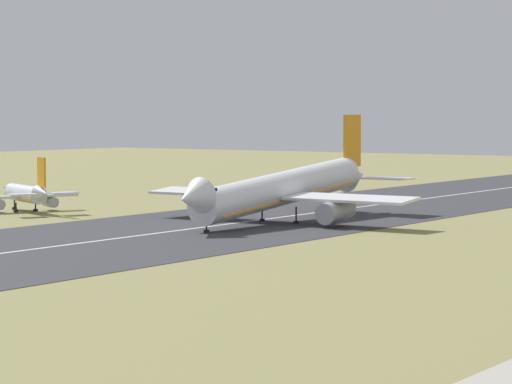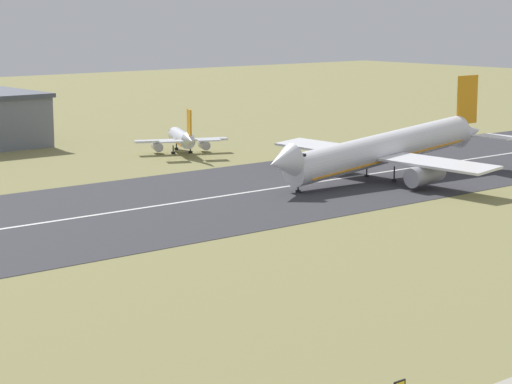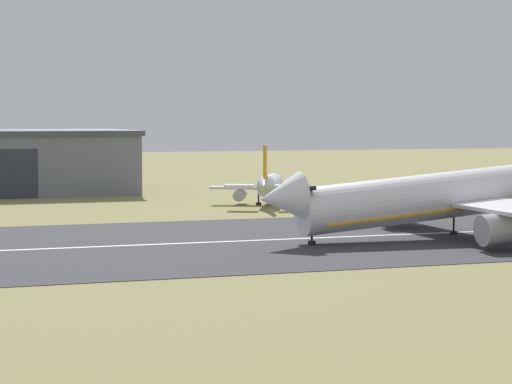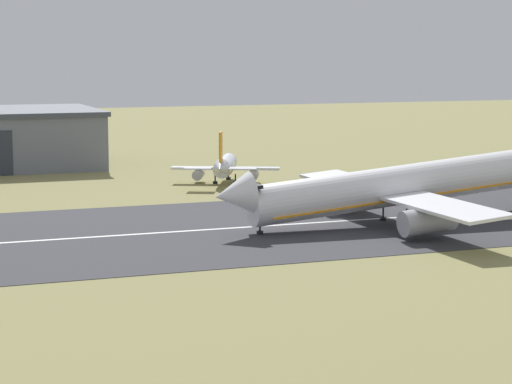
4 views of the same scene
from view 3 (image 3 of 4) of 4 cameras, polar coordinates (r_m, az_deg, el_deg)
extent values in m
plane|color=olive|center=(57.63, -0.68, -9.45)|extent=(663.31, 663.31, 0.00)
cube|color=#333338|center=(106.59, -8.87, -3.12)|extent=(423.31, 45.51, 0.06)
cube|color=silver|center=(106.59, -8.87, -3.10)|extent=(380.98, 0.70, 0.01)
cylinder|color=white|center=(115.55, 12.18, -0.01)|extent=(41.71, 6.01, 8.52)
cone|color=white|center=(105.48, 1.44, -0.31)|extent=(5.19, 5.30, 5.56)
cube|color=black|center=(106.33, 2.74, 0.28)|extent=(1.22, 4.44, 0.53)
cube|color=orange|center=(115.67, 12.17, -0.71)|extent=(37.19, 5.66, 3.20)
cube|color=white|center=(126.25, 8.86, -0.02)|extent=(6.67, 20.38, 0.90)
cylinder|color=#A8A8B2|center=(124.39, 8.68, -0.94)|extent=(7.06, 3.36, 3.76)
cylinder|color=#A8A8B2|center=(105.35, 14.33, -1.97)|extent=(7.06, 3.36, 3.76)
cylinder|color=black|center=(107.15, 3.21, -2.35)|extent=(0.24, 0.24, 2.61)
cylinder|color=black|center=(107.28, 3.20, -2.92)|extent=(0.84, 0.84, 0.44)
cylinder|color=black|center=(118.40, 11.23, -1.79)|extent=(0.24, 0.24, 2.61)
cylinder|color=black|center=(118.52, 11.23, -2.31)|extent=(0.84, 0.84, 0.44)
cylinder|color=black|center=(113.10, 12.83, -2.10)|extent=(0.24, 0.24, 2.61)
cylinder|color=black|center=(113.22, 12.82, -2.64)|extent=(0.84, 0.84, 0.44)
cylinder|color=silver|center=(155.33, 0.80, 0.41)|extent=(8.01, 13.13, 2.93)
cone|color=silver|center=(163.14, 1.06, 0.60)|extent=(3.75, 3.61, 2.93)
cone|color=silver|center=(147.06, 0.50, 0.40)|extent=(3.85, 4.29, 2.64)
cube|color=black|center=(161.66, 1.01, 0.77)|extent=(2.72, 2.02, 0.44)
cube|color=orange|center=(155.39, 0.80, 0.12)|extent=(7.34, 11.88, 0.20)
cube|color=silver|center=(155.22, 2.81, 0.22)|extent=(8.19, 5.35, 0.40)
cylinder|color=#A8A8B2|center=(155.81, 2.58, -0.20)|extent=(3.22, 4.22, 1.82)
cube|color=silver|center=(156.22, -1.18, 0.25)|extent=(8.19, 5.35, 0.40)
cylinder|color=#A8A8B2|center=(156.69, -0.92, -0.17)|extent=(3.22, 4.22, 1.82)
cube|color=orange|center=(147.39, 0.53, 1.74)|extent=(1.56, 3.03, 4.99)
cube|color=silver|center=(146.88, 1.95, 0.36)|extent=(5.24, 4.38, 0.24)
cube|color=silver|center=(147.60, -0.92, 0.38)|extent=(5.24, 4.38, 0.24)
cylinder|color=black|center=(160.80, 0.98, -0.28)|extent=(0.24, 0.24, 1.69)
cylinder|color=black|center=(160.86, 0.98, -0.50)|extent=(0.84, 0.84, 0.44)
cylinder|color=black|center=(155.12, 1.44, -0.45)|extent=(0.24, 0.24, 1.69)
cylinder|color=black|center=(155.17, 1.44, -0.68)|extent=(0.84, 0.84, 0.44)
cylinder|color=black|center=(155.44, 0.15, -0.44)|extent=(0.24, 0.24, 1.69)
cylinder|color=black|center=(155.50, 0.15, -0.67)|extent=(0.84, 0.84, 0.44)
camera|label=1|loc=(97.90, -110.13, 0.49)|focal=85.00mm
camera|label=2|loc=(68.71, -121.89, 10.09)|focal=70.00mm
camera|label=4|loc=(18.70, 178.34, 24.50)|focal=70.00mm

